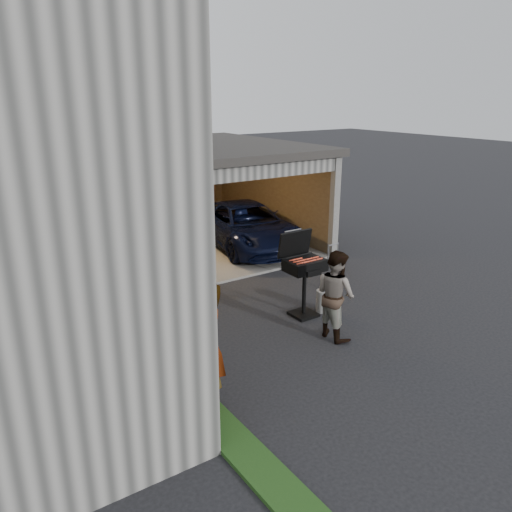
# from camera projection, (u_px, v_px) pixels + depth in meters

# --- Properties ---
(ground) EXTENTS (80.00, 80.00, 0.00)m
(ground) POSITION_uv_depth(u_px,v_px,m) (302.00, 350.00, 8.65)
(ground) COLOR black
(ground) RESTS_ON ground
(groundcover_strip) EXTENTS (0.50, 8.00, 0.06)m
(groundcover_strip) POSITION_uv_depth(u_px,v_px,m) (218.00, 424.00, 6.67)
(groundcover_strip) COLOR #193814
(groundcover_strip) RESTS_ON ground
(garage) EXTENTS (6.80, 6.30, 2.90)m
(garage) POSITION_uv_depth(u_px,v_px,m) (171.00, 182.00, 13.83)
(garage) COLOR #605E59
(garage) RESTS_ON ground
(minivan) EXTENTS (2.66, 4.63, 1.22)m
(minivan) POSITION_uv_depth(u_px,v_px,m) (247.00, 227.00, 14.12)
(minivan) COLOR black
(minivan) RESTS_ON ground
(woman) EXTENTS (0.61, 0.76, 1.83)m
(woman) POSITION_uv_depth(u_px,v_px,m) (208.00, 347.00, 6.86)
(woman) COLOR #A5AFCF
(woman) RESTS_ON ground
(man) EXTENTS (0.64, 0.81, 1.64)m
(man) POSITION_uv_depth(u_px,v_px,m) (335.00, 294.00, 8.89)
(man) COLOR #512720
(man) RESTS_ON ground
(bbq_grill) EXTENTS (0.76, 0.66, 1.68)m
(bbq_grill) POSITION_uv_depth(u_px,v_px,m) (303.00, 268.00, 9.70)
(bbq_grill) COLOR black
(bbq_grill) RESTS_ON ground
(propane_tank) EXTENTS (0.37, 0.37, 0.45)m
(propane_tank) POSITION_uv_depth(u_px,v_px,m) (324.00, 301.00, 10.11)
(propane_tank) COLOR #BBBAB6
(propane_tank) RESTS_ON ground
(plywood_panel) EXTENTS (0.27, 0.96, 1.06)m
(plywood_panel) POSITION_uv_depth(u_px,v_px,m) (190.00, 373.00, 6.93)
(plywood_panel) COLOR #56351D
(plywood_panel) RESTS_ON ground
(hand_truck) EXTENTS (0.43, 0.31, 1.04)m
(hand_truck) POSITION_uv_depth(u_px,v_px,m) (333.00, 279.00, 11.34)
(hand_truck) COLOR slate
(hand_truck) RESTS_ON ground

